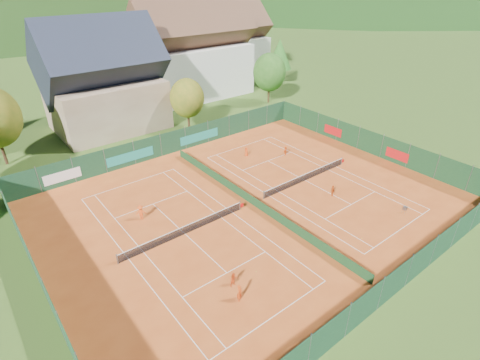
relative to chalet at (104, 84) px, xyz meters
name	(u,v)px	position (x,y,z in m)	size (l,w,h in m)	color
ground	(252,204)	(3.00, -30.00, -6.64)	(600.00, 600.00, 0.00)	#315019
clay_pad	(252,204)	(3.00, -30.00, -6.62)	(40.00, 32.00, 0.01)	#B84B1B
court_markings_left	(185,234)	(-5.00, -30.00, -6.61)	(11.03, 23.83, 0.00)	white
court_markings_right	(305,180)	(11.00, -30.00, -6.61)	(11.03, 23.83, 0.00)	white
tennis_net_left	(186,229)	(-4.85, -30.00, -6.12)	(13.30, 0.10, 1.02)	#59595B
tennis_net_right	(307,176)	(11.15, -30.00, -6.12)	(13.30, 0.10, 1.02)	#59595B
court_divider	(252,200)	(3.00, -30.00, -6.12)	(0.03, 28.80, 1.00)	#14391B
fence_north	(170,143)	(2.54, -14.01, -5.16)	(40.00, 0.10, 3.00)	#153A22
fence_south	(395,283)	(3.00, -46.00, -5.12)	(40.00, 0.04, 3.00)	#153A23
fence_west	(41,281)	(-17.00, -30.00, -5.12)	(0.04, 32.00, 3.00)	#163D21
fence_east	(369,142)	(23.00, -29.95, -5.14)	(0.09, 32.00, 3.00)	#13361B
chalet	(104,84)	(0.00, 0.00, 0.00)	(16.20, 12.00, 16.00)	tan
hotel_block_a	(193,55)	(19.00, 6.00, 0.76)	(21.60, 11.00, 17.25)	silver
hotel_block_b	(228,45)	(33.00, 14.00, -0.01)	(17.28, 10.00, 15.50)	silver
tree_center	(187,98)	(9.00, -8.00, -1.91)	(5.01, 5.01, 7.60)	#482C1A
tree_east_front	(269,72)	(27.00, -6.00, -1.23)	(5.72, 5.72, 8.69)	#49331A
tree_east_mid	(279,54)	(37.00, 2.00, -0.56)	(5.04, 5.04, 9.00)	#473019
tree_east_back	(224,49)	(29.00, 10.00, 0.12)	(7.15, 7.15, 10.86)	#432F17
mountain_backdrop	(45,80)	(31.54, 203.48, -46.26)	(820.00, 530.00, 242.00)	black
ball_hopper	(405,208)	(13.86, -40.59, -6.07)	(0.34, 0.34, 0.80)	slate
loose_ball_0	(256,272)	(-3.10, -37.78, -6.59)	(0.07, 0.07, 0.07)	#CCD833
loose_ball_1	(362,238)	(7.17, -40.45, -6.59)	(0.07, 0.07, 0.07)	#CCD833
loose_ball_2	(233,186)	(3.67, -25.87, -6.59)	(0.07, 0.07, 0.07)	#CCD833
player_left_near	(240,293)	(-5.93, -39.22, -5.89)	(0.53, 0.35, 1.47)	#D14712
player_left_mid	(234,280)	(-5.38, -37.81, -6.02)	(0.59, 0.46, 1.22)	#D04012
player_left_far	(141,212)	(-7.06, -25.33, -5.85)	(1.00, 0.57, 1.55)	#EE4E15
player_right_near	(333,191)	(10.80, -34.02, -5.99)	(0.74, 0.31, 1.26)	#D85113
player_right_far_a	(246,152)	(9.80, -20.73, -6.03)	(0.58, 0.38, 1.19)	#E84C14
player_right_far_b	(285,151)	(13.95, -23.67, -6.01)	(1.13, 0.36, 1.22)	#FA5F16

